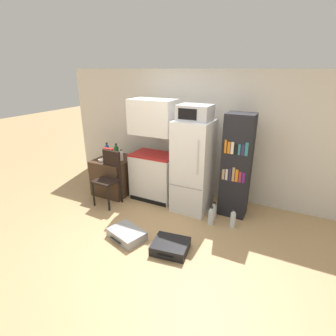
{
  "coord_description": "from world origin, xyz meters",
  "views": [
    {
      "loc": [
        1.72,
        -2.75,
        2.42
      ],
      "look_at": [
        -0.1,
        0.85,
        0.88
      ],
      "focal_mm": 28.0,
      "sensor_mm": 36.0,
      "label": 1
    }
  ],
  "objects": [
    {
      "name": "ground_plane",
      "position": [
        0.0,
        0.0,
        0.0
      ],
      "size": [
        24.0,
        24.0,
        0.0
      ],
      "primitive_type": "plane",
      "color": "tan"
    },
    {
      "name": "wall_back",
      "position": [
        0.2,
        2.0,
        1.21
      ],
      "size": [
        6.4,
        0.1,
        2.42
      ],
      "color": "silver",
      "rests_on": "ground_plane"
    },
    {
      "name": "side_table",
      "position": [
        -1.5,
        1.21,
        0.36
      ],
      "size": [
        0.69,
        0.78,
        0.72
      ],
      "color": "#422D1E",
      "rests_on": "ground_plane"
    },
    {
      "name": "kitchen_hutch",
      "position": [
        -0.65,
        1.33,
        0.88
      ],
      "size": [
        0.85,
        0.55,
        1.92
      ],
      "color": "white",
      "rests_on": "ground_plane"
    },
    {
      "name": "refrigerator",
      "position": [
        0.18,
        1.27,
        0.81
      ],
      "size": [
        0.62,
        0.68,
        1.62
      ],
      "color": "white",
      "rests_on": "ground_plane"
    },
    {
      "name": "microwave",
      "position": [
        0.17,
        1.27,
        1.75
      ],
      "size": [
        0.54,
        0.43,
        0.25
      ],
      "color": "#B7B7BC",
      "rests_on": "refrigerator"
    },
    {
      "name": "bookshelf",
      "position": [
        0.89,
        1.42,
        0.89
      ],
      "size": [
        0.46,
        0.37,
        1.77
      ],
      "color": "black",
      "rests_on": "ground_plane"
    },
    {
      "name": "bottle_blue_soda",
      "position": [
        -1.7,
        1.26,
        0.84
      ],
      "size": [
        0.08,
        0.08,
        0.29
      ],
      "color": "#1E47A3",
      "rests_on": "side_table"
    },
    {
      "name": "bottle_green_tall",
      "position": [
        -1.49,
        1.29,
        0.84
      ],
      "size": [
        0.09,
        0.09,
        0.29
      ],
      "color": "#1E6028",
      "rests_on": "side_table"
    },
    {
      "name": "bottle_milk_white",
      "position": [
        -1.3,
        1.19,
        0.81
      ],
      "size": [
        0.07,
        0.07,
        0.22
      ],
      "color": "white",
      "rests_on": "side_table"
    },
    {
      "name": "bowl",
      "position": [
        -1.62,
        0.99,
        0.74
      ],
      "size": [
        0.15,
        0.15,
        0.04
      ],
      "color": "silver",
      "rests_on": "side_table"
    },
    {
      "name": "cereal_box",
      "position": [
        -1.41,
        0.94,
        0.87
      ],
      "size": [
        0.19,
        0.07,
        0.3
      ],
      "color": "red",
      "rests_on": "side_table"
    },
    {
      "name": "chair",
      "position": [
        -1.29,
        0.78,
        0.59
      ],
      "size": [
        0.42,
        0.42,
        1.01
      ],
      "rotation": [
        0.0,
        0.0,
        -0.05
      ],
      "color": "black",
      "rests_on": "ground_plane"
    },
    {
      "name": "suitcase_large_flat",
      "position": [
        -0.35,
        -0.05,
        0.07
      ],
      "size": [
        0.63,
        0.52,
        0.14
      ],
      "rotation": [
        0.0,
        0.0,
        -0.3
      ],
      "color": "#99999E",
      "rests_on": "ground_plane"
    },
    {
      "name": "suitcase_small_flat",
      "position": [
        0.37,
        -0.01,
        0.07
      ],
      "size": [
        0.55,
        0.5,
        0.14
      ],
      "rotation": [
        0.0,
        0.0,
        0.14
      ],
      "color": "black",
      "rests_on": "ground_plane"
    },
    {
      "name": "water_bottle_front",
      "position": [
        0.66,
        0.9,
        0.14
      ],
      "size": [
        0.09,
        0.09,
        0.33
      ],
      "color": "silver",
      "rests_on": "ground_plane"
    },
    {
      "name": "water_bottle_middle",
      "position": [
        1.0,
        0.98,
        0.14
      ],
      "size": [
        0.08,
        0.08,
        0.33
      ],
      "color": "silver",
      "rests_on": "ground_plane"
    },
    {
      "name": "water_bottle_back",
      "position": [
        0.64,
        1.13,
        0.12
      ],
      "size": [
        0.08,
        0.08,
        0.29
      ],
      "color": "silver",
      "rests_on": "ground_plane"
    }
  ]
}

